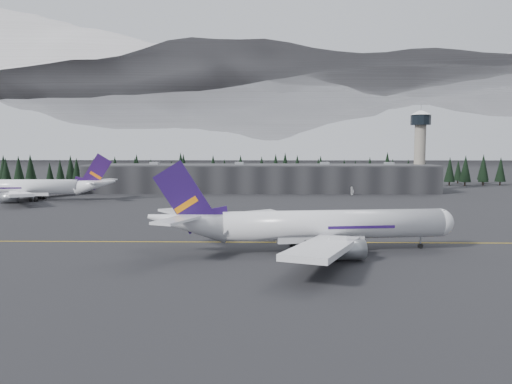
{
  "coord_description": "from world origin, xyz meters",
  "views": [
    {
      "loc": [
        2.63,
        -108.83,
        20.51
      ],
      "look_at": [
        0.0,
        20.0,
        9.0
      ],
      "focal_mm": 35.0,
      "sensor_mm": 36.0,
      "label": 1
    }
  ],
  "objects_px": {
    "jet_parked": "(34,187)",
    "control_tower": "(420,141)",
    "terminal": "(261,178)",
    "gse_vehicle_a": "(188,194)",
    "gse_vehicle_b": "(352,194)",
    "jet_main": "(307,226)"
  },
  "relations": [
    {
      "from": "jet_main",
      "to": "gse_vehicle_b",
      "type": "height_order",
      "value": "jet_main"
    },
    {
      "from": "terminal",
      "to": "jet_parked",
      "type": "distance_m",
      "value": 97.47
    },
    {
      "from": "gse_vehicle_a",
      "to": "gse_vehicle_b",
      "type": "height_order",
      "value": "gse_vehicle_a"
    },
    {
      "from": "jet_parked",
      "to": "control_tower",
      "type": "bearing_deg",
      "value": -167.84
    },
    {
      "from": "jet_parked",
      "to": "gse_vehicle_a",
      "type": "xyz_separation_m",
      "value": [
        56.46,
        22.34,
        -4.48
      ]
    },
    {
      "from": "control_tower",
      "to": "gse_vehicle_b",
      "type": "xyz_separation_m",
      "value": [
        -35.14,
        -21.8,
        -22.76
      ]
    },
    {
      "from": "gse_vehicle_b",
      "to": "jet_parked",
      "type": "bearing_deg",
      "value": -85.72
    },
    {
      "from": "terminal",
      "to": "gse_vehicle_a",
      "type": "xyz_separation_m",
      "value": [
        -30.96,
        -20.76,
        -5.61
      ]
    },
    {
      "from": "terminal",
      "to": "control_tower",
      "type": "height_order",
      "value": "control_tower"
    },
    {
      "from": "gse_vehicle_b",
      "to": "terminal",
      "type": "bearing_deg",
      "value": -121.79
    },
    {
      "from": "jet_main",
      "to": "jet_parked",
      "type": "height_order",
      "value": "jet_parked"
    },
    {
      "from": "control_tower",
      "to": "gse_vehicle_a",
      "type": "relative_size",
      "value": 7.6
    },
    {
      "from": "jet_main",
      "to": "gse_vehicle_a",
      "type": "relative_size",
      "value": 12.41
    },
    {
      "from": "control_tower",
      "to": "gse_vehicle_b",
      "type": "height_order",
      "value": "control_tower"
    },
    {
      "from": "control_tower",
      "to": "jet_main",
      "type": "height_order",
      "value": "control_tower"
    },
    {
      "from": "gse_vehicle_b",
      "to": "jet_main",
      "type": "bearing_deg",
      "value": -20.48
    },
    {
      "from": "jet_main",
      "to": "gse_vehicle_b",
      "type": "bearing_deg",
      "value": 68.35
    },
    {
      "from": "terminal",
      "to": "gse_vehicle_a",
      "type": "height_order",
      "value": "terminal"
    },
    {
      "from": "terminal",
      "to": "gse_vehicle_b",
      "type": "distance_m",
      "value": 44.43
    },
    {
      "from": "jet_parked",
      "to": "gse_vehicle_a",
      "type": "distance_m",
      "value": 60.89
    },
    {
      "from": "control_tower",
      "to": "gse_vehicle_b",
      "type": "distance_m",
      "value": 47.21
    },
    {
      "from": "jet_main",
      "to": "gse_vehicle_a",
      "type": "xyz_separation_m",
      "value": [
        -41.67,
        115.38,
        -4.43
      ]
    }
  ]
}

